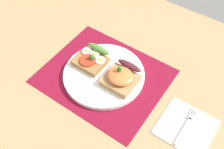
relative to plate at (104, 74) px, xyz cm
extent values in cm
cube|color=tan|center=(0.00, 0.00, -2.54)|extent=(120.00, 90.00, 3.20)
cube|color=maroon|center=(0.00, 0.00, -0.79)|extent=(36.75, 30.76, 0.30)
cylinder|color=white|center=(0.00, 0.00, 0.00)|extent=(24.99, 24.99, 1.28)
cube|color=olive|center=(-5.90, 0.91, 1.49)|extent=(9.38, 8.11, 1.70)
cylinder|color=red|center=(-6.05, 0.43, 2.64)|extent=(4.98, 4.98, 0.60)
ellipsoid|color=#4E8232|center=(-5.90, 5.36, 3.24)|extent=(8.25, 2.20, 1.80)
sphere|color=#1E5919|center=(-5.34, 0.91, 3.74)|extent=(1.60, 1.60, 1.60)
cylinder|color=white|center=(-8.72, 2.89, 2.59)|extent=(3.07, 3.07, 0.50)
cylinder|color=yellow|center=(-8.72, 2.89, 2.92)|extent=(1.38, 1.38, 0.16)
cylinder|color=white|center=(-5.90, 3.18, 2.59)|extent=(3.07, 3.07, 0.50)
cylinder|color=yellow|center=(-5.90, 3.18, 2.92)|extent=(1.38, 1.38, 0.16)
cylinder|color=white|center=(-3.09, 2.17, 2.59)|extent=(3.07, 3.07, 0.50)
cylinder|color=yellow|center=(-3.09, 2.17, 2.92)|extent=(1.38, 1.38, 0.16)
cube|color=#AE8253|center=(5.90, 0.10, 1.59)|extent=(9.36, 8.83, 1.89)
ellipsoid|color=orange|center=(5.99, 0.48, 3.63)|extent=(7.68, 7.07, 2.21)
ellipsoid|color=#541D28|center=(5.90, 4.91, 3.43)|extent=(7.96, 2.20, 1.80)
sphere|color=#1E5919|center=(5.10, 0.70, 5.43)|extent=(1.40, 1.40, 1.40)
cube|color=white|center=(28.39, -1.53, -0.64)|extent=(14.20, 13.70, 0.60)
cube|color=#B7B7BC|center=(28.18, -3.39, -0.18)|extent=(0.80, 9.27, 0.32)
cube|color=#B7B7BC|center=(28.18, 1.45, -0.18)|extent=(1.50, 1.20, 0.32)
cube|color=#B7B7BC|center=(27.53, 3.45, -0.18)|extent=(0.32, 2.80, 0.32)
cube|color=#B7B7BC|center=(28.18, 3.45, -0.18)|extent=(0.32, 2.80, 0.32)
cube|color=#B7B7BC|center=(28.83, 3.45, -0.18)|extent=(0.32, 2.80, 0.32)
camera|label=1|loc=(31.20, -40.59, 64.76)|focal=43.11mm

